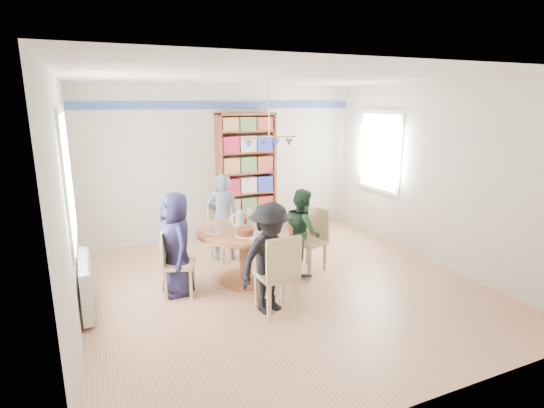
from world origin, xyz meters
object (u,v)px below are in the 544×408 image
chair_near (279,271)px  person_far (223,217)px  dining_table (245,243)px  bookshelf (247,176)px  radiator (86,284)px  person_right (302,231)px  person_near (270,258)px  chair_left (173,260)px  person_left (176,244)px  chair_far (223,227)px  chair_right (313,236)px

chair_near → person_far: bearing=91.6°
dining_table → chair_near: bearing=-88.2°
dining_table → bookshelf: size_ratio=0.59×
bookshelf → radiator: bearing=-143.6°
person_right → person_near: (-0.89, -0.89, 0.04)m
chair_left → chair_near: size_ratio=0.89×
person_left → person_far: size_ratio=0.98×
radiator → chair_far: (2.01, 1.09, 0.15)m
radiator → person_left: 1.13m
chair_right → chair_near: 1.46m
person_far → person_left: bearing=58.6°
chair_left → chair_near: bearing=-44.5°
chair_near → person_right: person_right is taller
chair_left → chair_far: bearing=46.6°
person_right → chair_far: bearing=49.8°
chair_right → person_near: size_ratio=0.70×
radiator → bookshelf: 3.52m
chair_near → person_near: (-0.06, 0.11, 0.13)m
chair_left → person_near: (0.95, -0.89, 0.18)m
person_far → person_right: bearing=146.0°
dining_table → person_far: 0.92m
radiator → bookshelf: (2.77, 2.04, 0.74)m
radiator → chair_right: bearing=1.6°
chair_left → person_far: (0.96, 0.95, 0.20)m
chair_left → person_left: bearing=29.0°
dining_table → person_far: (-0.02, 0.91, 0.13)m
dining_table → bookshelf: bearing=68.7°
chair_left → chair_near: 1.43m
chair_left → person_right: bearing=-0.1°
bookshelf → dining_table: bearing=-111.3°
dining_table → radiator: bearing=-177.7°
chair_right → chair_near: bearing=-134.3°
dining_table → chair_right: chair_right is taller
dining_table → person_right: person_right is taller
person_far → person_near: size_ratio=1.03×
person_right → person_far: 1.30m
chair_left → person_left: (0.06, 0.03, 0.19)m
person_left → person_near: 1.29m
bookshelf → chair_right: bearing=-81.7°
chair_far → chair_right: bearing=-43.6°
person_left → radiator: bearing=-92.0°
radiator → person_far: (1.98, 0.99, 0.33)m
person_right → bookshelf: bearing=13.1°
chair_left → person_far: size_ratio=0.64×
chair_far → chair_near: bearing=-89.1°
chair_left → chair_right: 2.04m
radiator → chair_right: chair_right is taller
person_right → chair_left: bearing=100.4°
person_far → radiator: bearing=39.8°
chair_far → person_left: person_left is taller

